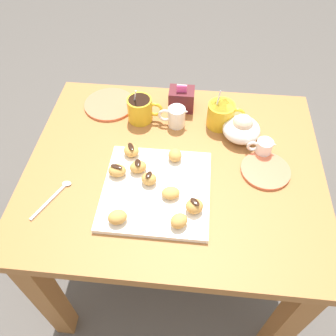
{
  "coord_description": "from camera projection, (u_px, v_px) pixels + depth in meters",
  "views": [
    {
      "loc": [
        0.05,
        -0.72,
        1.54
      ],
      "look_at": [
        -0.02,
        -0.03,
        0.72
      ],
      "focal_mm": 36.89,
      "sensor_mm": 36.0,
      "label": 1
    }
  ],
  "objects": [
    {
      "name": "ground_plane",
      "position": [
        172.0,
        260.0,
        1.64
      ],
      "size": [
        8.0,
        8.0,
        0.0
      ],
      "primitive_type": "plane",
      "color": "#514C47"
    },
    {
      "name": "dining_table",
      "position": [
        174.0,
        189.0,
        1.21
      ],
      "size": [
        0.94,
        0.78,
        0.7
      ],
      "color": "#A36633",
      "rests_on": "ground_plane"
    },
    {
      "name": "pastry_plate_square",
      "position": [
        156.0,
        190.0,
        1.03
      ],
      "size": [
        0.32,
        0.32,
        0.02
      ],
      "primitive_type": "cube",
      "color": "white",
      "rests_on": "dining_table"
    },
    {
      "name": "coffee_mug_mustard_left",
      "position": [
        141.0,
        109.0,
        1.21
      ],
      "size": [
        0.13,
        0.09,
        0.14
      ],
      "color": "gold",
      "rests_on": "dining_table"
    },
    {
      "name": "coffee_mug_mustard_right",
      "position": [
        221.0,
        114.0,
        1.19
      ],
      "size": [
        0.13,
        0.09,
        0.13
      ],
      "color": "gold",
      "rests_on": "dining_table"
    },
    {
      "name": "cream_pitcher_white",
      "position": [
        176.0,
        116.0,
        1.19
      ],
      "size": [
        0.1,
        0.06,
        0.07
      ],
      "color": "white",
      "rests_on": "dining_table"
    },
    {
      "name": "sugar_caddy",
      "position": [
        182.0,
        99.0,
        1.25
      ],
      "size": [
        0.09,
        0.07,
        0.11
      ],
      "color": "#561E23",
      "rests_on": "dining_table"
    },
    {
      "name": "ice_cream_bowl",
      "position": [
        242.0,
        128.0,
        1.15
      ],
      "size": [
        0.13,
        0.13,
        0.09
      ],
      "color": "white",
      "rests_on": "dining_table"
    },
    {
      "name": "chocolate_sauce_pitcher",
      "position": [
        264.0,
        147.0,
        1.11
      ],
      "size": [
        0.09,
        0.05,
        0.06
      ],
      "color": "white",
      "rests_on": "dining_table"
    },
    {
      "name": "saucer_coral_left",
      "position": [
        265.0,
        170.0,
        1.08
      ],
      "size": [
        0.15,
        0.15,
        0.01
      ],
      "primitive_type": "cylinder",
      "color": "#E5704C",
      "rests_on": "dining_table"
    },
    {
      "name": "saucer_coral_right",
      "position": [
        110.0,
        104.0,
        1.29
      ],
      "size": [
        0.19,
        0.19,
        0.01
      ],
      "primitive_type": "cylinder",
      "color": "#E5704C",
      "rests_on": "dining_table"
    },
    {
      "name": "loose_spoon_near_saucer",
      "position": [
        56.0,
        195.0,
        1.02
      ],
      "size": [
        0.08,
        0.15,
        0.01
      ],
      "color": "silver",
      "rests_on": "dining_table"
    },
    {
      "name": "beignet_0",
      "position": [
        117.0,
        217.0,
        0.94
      ],
      "size": [
        0.07,
        0.06,
        0.04
      ],
      "primitive_type": "ellipsoid",
      "rotation": [
        0.0,
        0.0,
        5.08
      ],
      "color": "#D19347",
      "rests_on": "pastry_plate_square"
    },
    {
      "name": "beignet_1",
      "position": [
        194.0,
        206.0,
        0.96
      ],
      "size": [
        0.06,
        0.06,
        0.04
      ],
      "primitive_type": "ellipsoid",
      "rotation": [
        0.0,
        0.0,
        1.95
      ],
      "color": "#D19347",
      "rests_on": "pastry_plate_square"
    },
    {
      "name": "chocolate_drizzle_1",
      "position": [
        195.0,
        202.0,
        0.94
      ],
      "size": [
        0.04,
        0.04,
        0.0
      ],
      "primitive_type": "ellipsoid",
      "rotation": [
        0.0,
        0.0,
        2.36
      ],
      "color": "black",
      "rests_on": "beignet_1"
    },
    {
      "name": "beignet_2",
      "position": [
        138.0,
        167.0,
        1.05
      ],
      "size": [
        0.07,
        0.06,
        0.04
      ],
      "primitive_type": "ellipsoid",
      "rotation": [
        0.0,
        0.0,
        5.17
      ],
      "color": "#D19347",
      "rests_on": "pastry_plate_square"
    },
    {
      "name": "chocolate_drizzle_2",
      "position": [
        138.0,
        163.0,
        1.04
      ],
      "size": [
        0.02,
        0.03,
        0.0
      ],
      "primitive_type": "ellipsoid",
      "rotation": [
        0.0,
        0.0,
        4.93
      ],
      "color": "black",
      "rests_on": "beignet_2"
    },
    {
      "name": "beignet_3",
      "position": [
        117.0,
        171.0,
        1.04
      ],
      "size": [
        0.06,
        0.05,
        0.03
      ],
      "primitive_type": "ellipsoid",
      "rotation": [
        0.0,
        0.0,
        3.19
      ],
      "color": "#D19347",
      "rests_on": "pastry_plate_square"
    },
    {
      "name": "chocolate_drizzle_3",
      "position": [
        116.0,
        166.0,
        1.03
      ],
      "size": [
        0.04,
        0.02,
        0.0
      ],
      "primitive_type": "ellipsoid",
      "rotation": [
        0.0,
        0.0,
        2.9
      ],
      "color": "black",
      "rests_on": "beignet_3"
    },
    {
      "name": "beignet_4",
      "position": [
        131.0,
        151.0,
        1.1
      ],
      "size": [
        0.07,
        0.07,
        0.03
      ],
      "primitive_type": "ellipsoid",
      "rotation": [
        0.0,
        0.0,
        2.39
      ],
      "color": "#D19347",
      "rests_on": "pastry_plate_square"
    },
    {
      "name": "chocolate_drizzle_4",
      "position": [
        131.0,
        147.0,
        1.08
      ],
      "size": [
        0.03,
        0.04,
        0.0
      ],
      "primitive_type": "ellipsoid",
      "rotation": [
        0.0,
        0.0,
        2.03
      ],
      "color": "black",
      "rests_on": "beignet_4"
    },
    {
      "name": "beignet_5",
      "position": [
        149.0,
        179.0,
        1.02
      ],
      "size": [
        0.05,
        0.04,
        0.04
      ],
      "primitive_type": "ellipsoid",
      "rotation": [
        0.0,
        0.0,
        4.64
      ],
      "color": "#D19347",
      "rests_on": "pastry_plate_square"
    },
    {
      "name": "chocolate_drizzle_5",
      "position": [
        149.0,
        175.0,
        1.01
      ],
      "size": [
        0.02,
        0.03,
        0.0
      ],
      "primitive_type": "ellipsoid",
      "rotation": [
        0.0,
        0.0,
        4.37
      ],
      "color": "black",
      "rests_on": "beignet_5"
    },
    {
      "name": "beignet_6",
      "position": [
        174.0,
        155.0,
        1.08
      ],
      "size": [
        0.05,
        0.06,
        0.04
      ],
      "primitive_type": "ellipsoid",
      "rotation": [
        0.0,
        0.0,
        5.0
      ],
      "color": "#D19347",
      "rests_on": "pastry_plate_square"
    },
    {
      "name": "beignet_7",
      "position": [
        170.0,
        193.0,
        0.99
      ],
      "size": [
        0.06,
        0.05,
        0.03
      ],
      "primitive_type": "ellipsoid",
      "rotation": [
        0.0,
        0.0,
        4.92
      ],
      "color": "#D19347",
      "rests_on": "pastry_plate_square"
    },
    {
      "name": "beignet_8",
      "position": [
        179.0,
        221.0,
        0.93
      ],
      "size": [
        0.06,
        0.06,
        0.04
      ],
      "primitive_type": "ellipsoid",
      "rotation": [
        0.0,
        0.0,
        5.45
      ],
      "color": "#D19347",
      "rests_on": "pastry_plate_square"
    }
  ]
}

